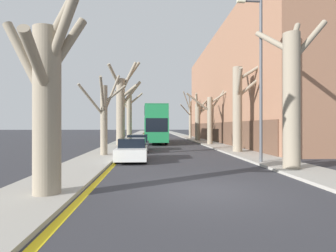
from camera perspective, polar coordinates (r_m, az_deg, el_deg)
ground_plane at (r=8.68m, az=8.01°, el=-13.72°), size 300.00×300.00×0.00m
sidewalk_left at (r=58.39m, az=-7.11°, el=-2.02°), size 2.51×120.00×0.12m
sidewalk_right at (r=58.69m, az=2.95°, el=-2.01°), size 2.51×120.00×0.12m
building_facade_right at (r=36.46m, az=17.48°, el=7.48°), size 10.08×35.93×13.69m
kerb_line_stripe at (r=58.33m, az=-5.70°, el=-2.07°), size 0.24×120.00×0.01m
street_tree_left_0 at (r=8.23m, az=-24.53°, el=6.07°), size 3.03×2.60×6.82m
street_tree_left_1 at (r=18.20m, az=-13.74°, el=2.22°), size 2.92×4.12×5.84m
street_tree_left_2 at (r=27.72m, az=-9.99°, el=4.36°), size 3.34×3.21×9.06m
street_tree_left_3 at (r=38.53m, az=-8.49°, el=2.50°), size 4.19×1.88×7.40m
street_tree_right_0 at (r=13.44m, az=25.28°, el=6.33°), size 2.66×2.53×7.29m
street_tree_right_1 at (r=20.83m, az=15.24°, el=4.57°), size 3.46×3.65×7.16m
street_tree_right_2 at (r=28.83m, az=9.12°, el=1.92°), size 4.59×3.04×6.09m
street_tree_right_3 at (r=36.40m, az=6.67°, el=1.65°), size 3.13×3.98×6.49m
street_tree_right_4 at (r=43.63m, az=4.76°, el=1.97°), size 2.44×3.29×7.67m
double_decker_bus at (r=32.16m, az=-2.68°, el=0.76°), size 2.56×10.58×4.43m
parked_car_0 at (r=15.76m, az=-7.75°, el=-5.21°), size 1.73×3.91×1.33m
parked_car_1 at (r=22.08m, az=-6.60°, el=-3.73°), size 1.83×4.43×1.34m
lamp_post at (r=15.32m, az=19.26°, el=10.90°), size 1.40×0.20×8.98m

